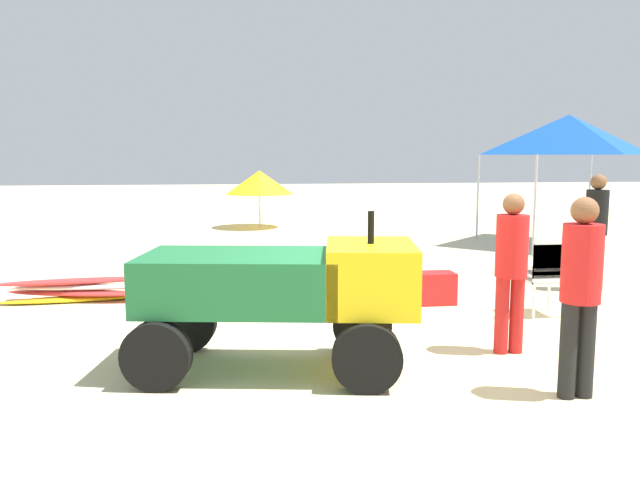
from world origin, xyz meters
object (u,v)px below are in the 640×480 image
object	(u,v)px
surfboard_pile	(80,290)
stacked_plastic_chairs	(547,269)
popup_canopy	(569,135)
lifeguard_near_right	(511,263)
lifeguard_near_left	(596,224)
lifeguard_near_center	(581,284)
cooler_box	(436,288)
beach_umbrella_left	(260,182)
utility_cart	(283,288)

from	to	relation	value
surfboard_pile	stacked_plastic_chairs	bearing A→B (deg)	-15.77
stacked_plastic_chairs	popup_canopy	world-z (taller)	popup_canopy
lifeguard_near_right	stacked_plastic_chairs	bearing A→B (deg)	50.65
surfboard_pile	lifeguard_near_left	distance (m)	7.50
popup_canopy	lifeguard_near_center	bearing A→B (deg)	-118.47
popup_canopy	cooler_box	distance (m)	7.28
lifeguard_near_right	lifeguard_near_left	bearing A→B (deg)	46.36
surfboard_pile	lifeguard_near_right	xyz separation A→B (m)	(4.88, -3.03, 0.78)
stacked_plastic_chairs	lifeguard_near_center	xyz separation A→B (m)	(-1.07, -2.56, 0.36)
cooler_box	lifeguard_near_right	bearing A→B (deg)	-88.98
beach_umbrella_left	surfboard_pile	bearing A→B (deg)	-108.27
stacked_plastic_chairs	lifeguard_near_right	xyz separation A→B (m)	(-1.10, -1.34, 0.33)
lifeguard_near_right	beach_umbrella_left	world-z (taller)	lifeguard_near_right
surfboard_pile	lifeguard_near_center	distance (m)	6.54
lifeguard_near_left	popup_canopy	size ratio (longest dim) A/B	0.58
surfboard_pile	beach_umbrella_left	bearing A→B (deg)	71.73
stacked_plastic_chairs	beach_umbrella_left	size ratio (longest dim) A/B	0.54
utility_cart	lifeguard_near_right	distance (m)	2.33
beach_umbrella_left	cooler_box	bearing A→B (deg)	-78.64
popup_canopy	beach_umbrella_left	world-z (taller)	popup_canopy
utility_cart	lifeguard_near_center	distance (m)	2.57
stacked_plastic_chairs	lifeguard_near_left	world-z (taller)	lifeguard_near_left
utility_cart	lifeguard_near_center	bearing A→B (deg)	-23.60
beach_umbrella_left	lifeguard_near_right	bearing A→B (deg)	-80.52
lifeguard_near_left	cooler_box	bearing A→B (deg)	-169.02
lifeguard_near_right	cooler_box	size ratio (longest dim) A/B	3.29
stacked_plastic_chairs	surfboard_pile	world-z (taller)	stacked_plastic_chairs
surfboard_pile	utility_cart	bearing A→B (deg)	-51.46
lifeguard_near_left	beach_umbrella_left	world-z (taller)	lifeguard_near_left
popup_canopy	beach_umbrella_left	size ratio (longest dim) A/B	1.57
popup_canopy	beach_umbrella_left	bearing A→B (deg)	145.62
lifeguard_near_left	popup_canopy	bearing A→B (deg)	65.69
surfboard_pile	lifeguard_near_left	size ratio (longest dim) A/B	1.35
surfboard_pile	cooler_box	xyz separation A→B (m)	(4.84, -0.84, 0.06)
surfboard_pile	popup_canopy	bearing A→B (deg)	24.12
lifeguard_near_center	beach_umbrella_left	world-z (taller)	lifeguard_near_center
stacked_plastic_chairs	lifeguard_near_right	size ratio (longest dim) A/B	0.63
lifeguard_near_center	surfboard_pile	bearing A→B (deg)	139.17
cooler_box	lifeguard_near_left	bearing A→B (deg)	10.98
utility_cart	surfboard_pile	bearing A→B (deg)	128.54
popup_canopy	lifeguard_near_left	bearing A→B (deg)	-114.31
lifeguard_near_left	cooler_box	xyz separation A→B (m)	(-2.61, -0.51, -0.78)
stacked_plastic_chairs	lifeguard_near_left	distance (m)	2.04
utility_cart	stacked_plastic_chairs	world-z (taller)	utility_cart
utility_cart	lifeguard_near_right	bearing A→B (deg)	4.72
utility_cart	beach_umbrella_left	distance (m)	12.03
utility_cart	lifeguard_near_left	distance (m)	5.68
lifeguard_near_center	lifeguard_near_right	size ratio (longest dim) A/B	1.03
stacked_plastic_chairs	surfboard_pile	distance (m)	6.23
stacked_plastic_chairs	beach_umbrella_left	xyz separation A→B (m)	(-3.07, 10.48, 0.67)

